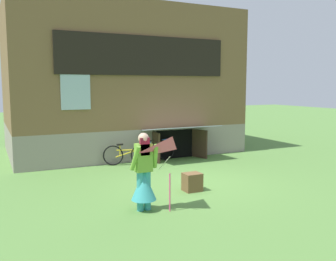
{
  "coord_description": "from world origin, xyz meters",
  "views": [
    {
      "loc": [
        -4.81,
        -8.59,
        2.57
      ],
      "look_at": [
        -0.35,
        0.53,
        1.34
      ],
      "focal_mm": 39.79,
      "sensor_mm": 36.0,
      "label": 1
    }
  ],
  "objects_px": {
    "person": "(144,178)",
    "kite": "(172,154)",
    "bicycle_blue": "(156,151)",
    "bicycle_yellow": "(127,155)",
    "wooden_crate": "(192,182)"
  },
  "relations": [
    {
      "from": "kite",
      "to": "bicycle_blue",
      "type": "height_order",
      "value": "kite"
    },
    {
      "from": "person",
      "to": "kite",
      "type": "bearing_deg",
      "value": -72.74
    },
    {
      "from": "bicycle_blue",
      "to": "bicycle_yellow",
      "type": "distance_m",
      "value": 1.01
    },
    {
      "from": "person",
      "to": "bicycle_yellow",
      "type": "bearing_deg",
      "value": 53.94
    },
    {
      "from": "person",
      "to": "kite",
      "type": "height_order",
      "value": "person"
    },
    {
      "from": "bicycle_yellow",
      "to": "wooden_crate",
      "type": "distance_m",
      "value": 3.52
    },
    {
      "from": "person",
      "to": "bicycle_blue",
      "type": "height_order",
      "value": "person"
    },
    {
      "from": "wooden_crate",
      "to": "kite",
      "type": "bearing_deg",
      "value": -132.64
    },
    {
      "from": "person",
      "to": "bicycle_yellow",
      "type": "height_order",
      "value": "person"
    },
    {
      "from": "bicycle_blue",
      "to": "person",
      "type": "bearing_deg",
      "value": -134.72
    },
    {
      "from": "person",
      "to": "kite",
      "type": "xyz_separation_m",
      "value": [
        0.4,
        -0.51,
        0.55
      ]
    },
    {
      "from": "bicycle_yellow",
      "to": "person",
      "type": "bearing_deg",
      "value": -85.41
    },
    {
      "from": "bicycle_blue",
      "to": "wooden_crate",
      "type": "relative_size",
      "value": 3.79
    },
    {
      "from": "bicycle_yellow",
      "to": "bicycle_blue",
      "type": "bearing_deg",
      "value": 18.74
    },
    {
      "from": "wooden_crate",
      "to": "person",
      "type": "bearing_deg",
      "value": -153.64
    }
  ]
}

